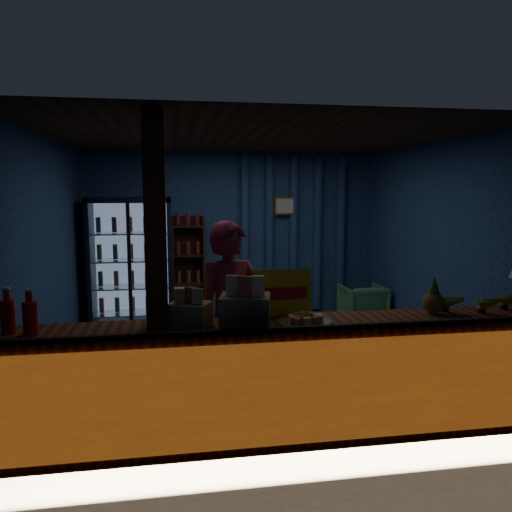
{
  "coord_description": "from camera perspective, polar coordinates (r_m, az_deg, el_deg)",
  "views": [
    {
      "loc": [
        -0.91,
        -5.7,
        2.0
      ],
      "look_at": [
        -0.01,
        -0.2,
        1.26
      ],
      "focal_mm": 35.0,
      "sensor_mm": 36.0,
      "label": 1
    }
  ],
  "objects": [
    {
      "name": "room_walls",
      "position": [
        5.78,
        -0.27,
        3.25
      ],
      "size": [
        4.6,
        4.6,
        4.6
      ],
      "color": "navy",
      "rests_on": "ground"
    },
    {
      "name": "counter",
      "position": [
        4.18,
        4.01,
        -13.87
      ],
      "size": [
        4.4,
        0.57,
        0.99
      ],
      "color": "brown",
      "rests_on": "ground"
    },
    {
      "name": "soda_bottles",
      "position": [
        4.07,
        -25.48,
        -6.16
      ],
      "size": [
        0.28,
        0.19,
        0.34
      ],
      "color": "red",
      "rests_on": "counter"
    },
    {
      "name": "bottle_shelf",
      "position": [
        7.85,
        -7.72,
        -1.37
      ],
      "size": [
        0.5,
        0.28,
        1.6
      ],
      "color": "#3B2612",
      "rests_on": "ground"
    },
    {
      "name": "beverage_cooler",
      "position": [
        7.71,
        -14.03,
        -0.64
      ],
      "size": [
        1.2,
        0.62,
        1.9
      ],
      "color": "black",
      "rests_on": "ground"
    },
    {
      "name": "snack_box_centre",
      "position": [
        3.91,
        -7.56,
        -6.47
      ],
      "size": [
        0.36,
        0.34,
        0.31
      ],
      "color": "#A98951",
      "rests_on": "counter"
    },
    {
      "name": "banana_bunches",
      "position": [
        4.75,
        24.22,
        -4.84
      ],
      "size": [
        0.82,
        0.31,
        0.18
      ],
      "color": "yellow",
      "rests_on": "counter"
    },
    {
      "name": "side_table",
      "position": [
        7.35,
        -0.24,
        -6.12
      ],
      "size": [
        0.7,
        0.61,
        0.64
      ],
      "color": "#3B2612",
      "rests_on": "ground"
    },
    {
      "name": "framed_picture",
      "position": [
        7.99,
        3.38,
        5.72
      ],
      "size": [
        0.36,
        0.04,
        0.28
      ],
      "color": "gold",
      "rests_on": "room_walls"
    },
    {
      "name": "pineapple",
      "position": [
        4.53,
        19.62,
        -4.64
      ],
      "size": [
        0.18,
        0.18,
        0.31
      ],
      "color": "#9C6F1C",
      "rests_on": "counter"
    },
    {
      "name": "ground",
      "position": [
        6.11,
        -0.26,
        -11.6
      ],
      "size": [
        4.6,
        4.6,
        0.0
      ],
      "primitive_type": "plane",
      "color": "#515154",
      "rests_on": "ground"
    },
    {
      "name": "pastry_tray",
      "position": [
        4.01,
        5.59,
        -7.36
      ],
      "size": [
        0.43,
        0.43,
        0.07
      ],
      "color": "silver",
      "rests_on": "counter"
    },
    {
      "name": "yellow_sign",
      "position": [
        4.2,
        3.05,
        -4.24
      ],
      "size": [
        0.49,
        0.11,
        0.39
      ],
      "color": "#DBA90B",
      "rests_on": "counter"
    },
    {
      "name": "green_chair",
      "position": [
        7.79,
        12.08,
        -5.33
      ],
      "size": [
        0.62,
        0.64,
        0.58
      ],
      "primitive_type": "imported",
      "rotation": [
        0.0,
        0.0,
        3.16
      ],
      "color": "#54A969",
      "rests_on": "ground"
    },
    {
      "name": "snack_box_left",
      "position": [
        3.88,
        -1.23,
        -6.02
      ],
      "size": [
        0.44,
        0.39,
        0.4
      ],
      "color": "#A98951",
      "rests_on": "counter"
    },
    {
      "name": "support_post",
      "position": [
        3.86,
        -11.26,
        -3.08
      ],
      "size": [
        0.16,
        0.16,
        2.6
      ],
      "primitive_type": "cube",
      "color": "maroon",
      "rests_on": "ground"
    },
    {
      "name": "shopkeeper",
      "position": [
        4.45,
        -2.87,
        -7.22
      ],
      "size": [
        0.73,
        0.59,
        1.74
      ],
      "primitive_type": "imported",
      "rotation": [
        0.0,
        0.0,
        0.31
      ],
      "color": "maroon",
      "rests_on": "ground"
    },
    {
      "name": "curtain_folds",
      "position": [
        8.1,
        4.33,
        2.55
      ],
      "size": [
        1.74,
        0.14,
        2.5
      ],
      "color": "navy",
      "rests_on": "room_walls"
    }
  ]
}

